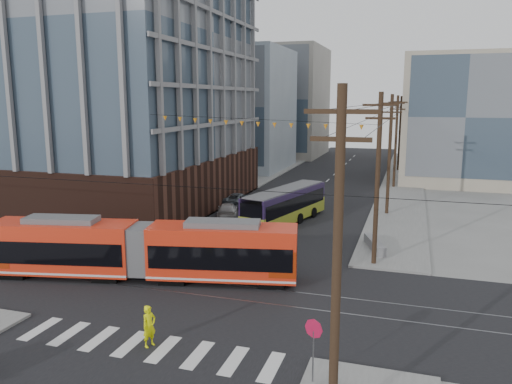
% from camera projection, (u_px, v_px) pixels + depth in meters
% --- Properties ---
extents(ground, '(160.00, 160.00, 0.00)m').
position_uv_depth(ground, '(178.00, 318.00, 24.39)').
color(ground, slate).
extents(office_building, '(30.00, 25.00, 28.60)m').
position_uv_depth(office_building, '(78.00, 61.00, 49.85)').
color(office_building, '#381E16').
rests_on(office_building, ground).
extents(bg_bldg_nw_near, '(18.00, 16.00, 18.00)m').
position_uv_depth(bg_bldg_nw_near, '(228.00, 109.00, 76.52)').
color(bg_bldg_nw_near, '#8C99A5').
rests_on(bg_bldg_nw_near, ground).
extents(bg_bldg_ne_near, '(14.00, 14.00, 16.00)m').
position_uv_depth(bg_bldg_ne_near, '(460.00, 120.00, 63.17)').
color(bg_bldg_ne_near, gray).
rests_on(bg_bldg_ne_near, ground).
extents(bg_bldg_nw_far, '(16.00, 18.00, 20.00)m').
position_uv_depth(bg_bldg_nw_far, '(280.00, 102.00, 94.19)').
color(bg_bldg_nw_far, gray).
rests_on(bg_bldg_nw_far, ground).
extents(bg_bldg_ne_far, '(16.00, 16.00, 14.00)m').
position_uv_depth(bg_bldg_ne_far, '(463.00, 121.00, 81.51)').
color(bg_bldg_ne_far, '#8C99A5').
rests_on(bg_bldg_ne_far, ground).
extents(utility_pole_near, '(0.30, 0.30, 11.00)m').
position_uv_depth(utility_pole_near, '(337.00, 267.00, 15.24)').
color(utility_pole_near, black).
rests_on(utility_pole_near, ground).
extents(utility_pole_far, '(0.30, 0.30, 11.00)m').
position_uv_depth(utility_pole_far, '(400.00, 134.00, 73.35)').
color(utility_pole_far, black).
rests_on(utility_pole_far, ground).
extents(streetcar, '(18.43, 6.28, 3.52)m').
position_uv_depth(streetcar, '(142.00, 250.00, 29.49)').
color(streetcar, red).
rests_on(streetcar, ground).
extents(city_bus, '(5.06, 11.18, 3.10)m').
position_uv_depth(city_bus, '(285.00, 205.00, 42.88)').
color(city_bus, '#221538').
rests_on(city_bus, ground).
extents(parked_car_silver, '(1.95, 4.66, 1.50)m').
position_uv_depth(parked_car_silver, '(182.00, 230.00, 37.92)').
color(parked_car_silver, '#B4B6BA').
rests_on(parked_car_silver, ground).
extents(parked_car_white, '(2.98, 4.59, 1.24)m').
position_uv_depth(parked_car_white, '(227.00, 210.00, 45.39)').
color(parked_car_white, '#B6B3B3').
rests_on(parked_car_white, ground).
extents(parked_car_grey, '(2.28, 4.56, 1.24)m').
position_uv_depth(parked_car_grey, '(238.00, 199.00, 50.36)').
color(parked_car_grey, slate).
rests_on(parked_car_grey, ground).
extents(pedestrian, '(0.66, 0.79, 1.85)m').
position_uv_depth(pedestrian, '(149.00, 326.00, 21.48)').
color(pedestrian, '#F8FF09').
rests_on(pedestrian, ground).
extents(stop_sign, '(0.96, 0.96, 2.46)m').
position_uv_depth(stop_sign, '(313.00, 355.00, 18.47)').
color(stop_sign, '#BB143C').
rests_on(stop_sign, ground).
extents(jersey_barrier, '(2.11, 4.02, 0.79)m').
position_uv_depth(jersey_barrier, '(374.00, 245.00, 35.15)').
color(jersey_barrier, slate).
rests_on(jersey_barrier, ground).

